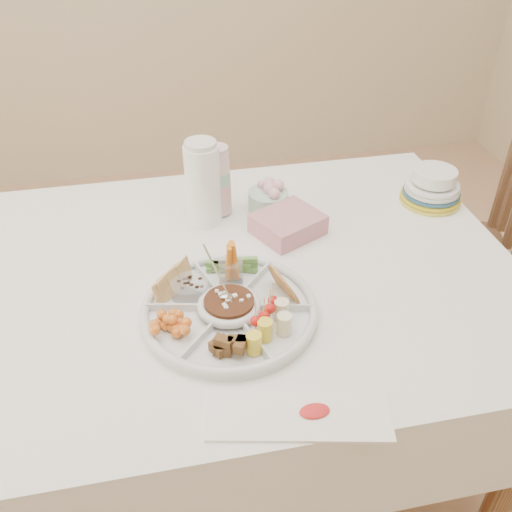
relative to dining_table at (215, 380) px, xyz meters
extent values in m
plane|color=tan|center=(0.00, 0.00, -0.38)|extent=(4.00, 4.00, 0.00)
cube|color=white|center=(0.00, 0.00, 0.00)|extent=(1.52, 1.02, 0.76)
cube|color=brown|center=(0.82, 0.29, 0.16)|extent=(0.58, 0.58, 1.07)
cylinder|color=white|center=(0.03, -0.16, 0.40)|extent=(0.45, 0.45, 0.04)
cylinder|color=#582A0F|center=(0.03, -0.16, 0.41)|extent=(0.13, 0.13, 0.04)
cylinder|color=silver|center=(0.07, 0.27, 0.48)|extent=(0.07, 0.07, 0.20)
cylinder|color=white|center=(0.02, 0.24, 0.50)|extent=(0.12, 0.12, 0.24)
cylinder|color=#AACFBE|center=(0.21, 0.26, 0.42)|extent=(0.14, 0.14, 0.08)
cube|color=#BC7887|center=(0.23, 0.13, 0.41)|extent=(0.21, 0.20, 0.05)
cylinder|color=#D5D050|center=(0.67, 0.21, 0.43)|extent=(0.22, 0.22, 0.11)
cube|color=white|center=(0.10, -0.45, 0.38)|extent=(0.35, 0.18, 0.01)
camera|label=1|loc=(-0.10, -1.08, 1.23)|focal=40.00mm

